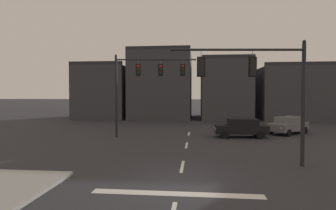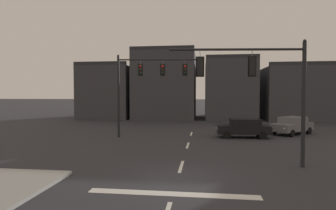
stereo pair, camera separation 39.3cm
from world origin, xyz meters
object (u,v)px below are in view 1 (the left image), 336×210
object	(u,v)px
signal_mast_near_side	(264,81)
car_lot_nearside	(288,125)
car_lot_middle	(241,127)
signal_mast_far_side	(142,79)

from	to	relation	value
signal_mast_near_side	car_lot_nearside	world-z (taller)	signal_mast_near_side
signal_mast_near_side	car_lot_middle	distance (m)	10.45
car_lot_nearside	car_lot_middle	distance (m)	5.35
signal_mast_near_side	signal_mast_far_side	xyz separation A→B (m)	(-8.07, 8.96, 0.61)
signal_mast_near_side	signal_mast_far_side	world-z (taller)	signal_mast_far_side
signal_mast_near_side	car_lot_nearside	xyz separation A→B (m)	(5.13, 12.38, -3.52)
signal_mast_near_side	car_lot_middle	bearing A→B (deg)	87.54
signal_mast_near_side	car_lot_nearside	size ratio (longest dim) A/B	1.54
signal_mast_near_side	signal_mast_far_side	distance (m)	12.08
signal_mast_near_side	signal_mast_far_side	bearing A→B (deg)	132.02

